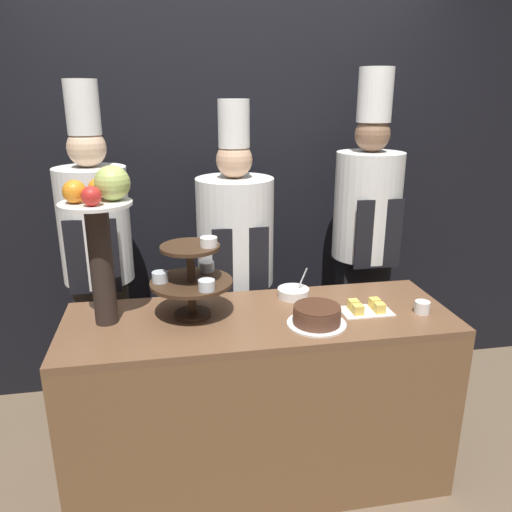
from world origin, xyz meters
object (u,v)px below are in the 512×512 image
Objects in this scene: fruit_pedestal at (101,224)px; chef_left at (98,253)px; cake_square_tray at (366,308)px; cup_white at (422,307)px; tiered_stand at (192,275)px; cake_round at (317,316)px; chef_center_left at (236,258)px; chef_center_right at (366,232)px; serving_bowl_far at (293,293)px.

chef_left reaches higher than fruit_pedestal.
cup_white is at bearing -12.89° from cake_square_tray.
chef_left is (-0.10, 0.53, -0.29)m from fruit_pedestal.
fruit_pedestal is at bearing 178.89° from tiered_stand.
tiered_stand is at bearing 171.35° from cup_white.
chef_center_left reaches higher than cake_round.
chef_center_right is at bearing 90.09° from cup_white.
chef_center_left is (0.63, 0.53, -0.35)m from fruit_pedestal.
chef_left reaches higher than cup_white.
tiered_stand is at bearing -165.29° from serving_bowl_far.
tiered_stand is 0.20× the size of chef_left.
chef_left reaches higher than serving_bowl_far.
chef_left is 0.97× the size of chef_center_right.
cup_white is 0.04× the size of chef_center_right.
cup_white is 0.44× the size of serving_bowl_far.
fruit_pedestal reaches higher than cup_white.
cup_white is at bearing -6.70° from fruit_pedestal.
chef_center_right is at bearing 21.09° from fruit_pedestal.
fruit_pedestal is (-0.36, 0.01, 0.24)m from tiered_stand.
serving_bowl_far is at bearing -142.10° from chef_center_right.
tiered_stand is 0.54m from serving_bowl_far.
fruit_pedestal is at bearing -158.91° from chef_center_right.
chef_center_left reaches higher than tiered_stand.
tiered_stand is at bearing -1.11° from fruit_pedestal.
cake_square_tray is 0.70m from chef_center_right.
cup_white is (1.02, -0.15, -0.17)m from tiered_stand.
chef_center_left is 0.92× the size of chef_center_right.
tiered_stand is 0.80m from cake_square_tray.
tiered_stand is 0.43m from fruit_pedestal.
cake_square_tray is at bearing -110.85° from chef_center_right.
cup_white is 0.71m from chef_center_right.
fruit_pedestal is at bearing 167.65° from cake_round.
chef_center_right is (0.52, 0.41, 0.17)m from serving_bowl_far.
chef_center_left is at bearing 109.00° from cake_round.
serving_bowl_far reaches higher than cup_white.
serving_bowl_far reaches higher than cake_round.
fruit_pedestal reaches higher than cake_round.
chef_center_left reaches higher than cake_square_tray.
tiered_stand reaches higher than cup_white.
cake_round is at bearing -19.71° from tiered_stand.
serving_bowl_far is 0.08× the size of chef_left.
chef_center_right is (1.02, 0.54, -0.00)m from tiered_stand.
chef_left is (-0.95, 0.41, 0.13)m from serving_bowl_far.
chef_left is at bearing 130.71° from tiered_stand.
chef_center_right reaches higher than tiered_stand.
fruit_pedestal reaches higher than tiered_stand.
cake_round is at bearing -161.81° from cake_square_tray.
serving_bowl_far reaches higher than cake_square_tray.
chef_center_right is at bearing 37.90° from serving_bowl_far.
tiered_stand reaches higher than cake_square_tray.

